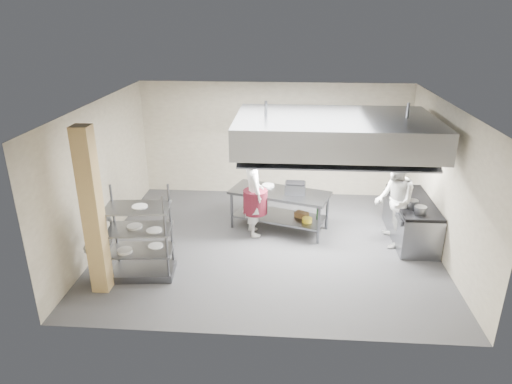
# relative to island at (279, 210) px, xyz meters

# --- Properties ---
(floor) EXTENTS (7.00, 7.00, 0.00)m
(floor) POSITION_rel_island_xyz_m (-0.21, -0.78, -0.46)
(floor) COLOR #3C3C3F
(floor) RESTS_ON ground
(ceiling) EXTENTS (7.00, 7.00, 0.00)m
(ceiling) POSITION_rel_island_xyz_m (-0.21, -0.78, 2.54)
(ceiling) COLOR silver
(ceiling) RESTS_ON wall_back
(wall_back) EXTENTS (7.00, 0.00, 7.00)m
(wall_back) POSITION_rel_island_xyz_m (-0.21, 2.22, 1.04)
(wall_back) COLOR #AEA28A
(wall_back) RESTS_ON ground
(wall_left) EXTENTS (0.00, 6.00, 6.00)m
(wall_left) POSITION_rel_island_xyz_m (-3.71, -0.78, 1.04)
(wall_left) COLOR #AEA28A
(wall_left) RESTS_ON ground
(wall_right) EXTENTS (0.00, 6.00, 6.00)m
(wall_right) POSITION_rel_island_xyz_m (3.29, -0.78, 1.04)
(wall_right) COLOR #AEA28A
(wall_right) RESTS_ON ground
(column) EXTENTS (0.30, 0.30, 3.00)m
(column) POSITION_rel_island_xyz_m (-3.11, -2.68, 1.04)
(column) COLOR tan
(column) RESTS_ON floor
(exhaust_hood) EXTENTS (4.00, 2.50, 0.60)m
(exhaust_hood) POSITION_rel_island_xyz_m (1.09, -0.38, 1.94)
(exhaust_hood) COLOR gray
(exhaust_hood) RESTS_ON ceiling
(hood_strip_a) EXTENTS (1.60, 0.12, 0.04)m
(hood_strip_a) POSITION_rel_island_xyz_m (0.19, -0.38, 1.62)
(hood_strip_a) COLOR white
(hood_strip_a) RESTS_ON exhaust_hood
(hood_strip_b) EXTENTS (1.60, 0.12, 0.04)m
(hood_strip_b) POSITION_rel_island_xyz_m (1.99, -0.38, 1.62)
(hood_strip_b) COLOR white
(hood_strip_b) RESTS_ON exhaust_hood
(wall_shelf) EXTENTS (1.50, 0.28, 0.04)m
(wall_shelf) POSITION_rel_island_xyz_m (1.59, 2.06, 1.04)
(wall_shelf) COLOR gray
(wall_shelf) RESTS_ON wall_back
(island) EXTENTS (2.37, 1.55, 0.91)m
(island) POSITION_rel_island_xyz_m (0.00, 0.00, 0.00)
(island) COLOR gray
(island) RESTS_ON floor
(island_worktop) EXTENTS (2.37, 1.55, 0.06)m
(island_worktop) POSITION_rel_island_xyz_m (0.00, 0.00, 0.42)
(island_worktop) COLOR gray
(island_worktop) RESTS_ON island
(island_undershelf) EXTENTS (2.17, 1.41, 0.04)m
(island_undershelf) POSITION_rel_island_xyz_m (0.00, 0.00, -0.16)
(island_undershelf) COLOR slate
(island_undershelf) RESTS_ON island
(pass_rack) EXTENTS (1.21, 0.78, 1.73)m
(pass_rack) POSITION_rel_island_xyz_m (-2.51, -2.18, 0.41)
(pass_rack) COLOR slate
(pass_rack) RESTS_ON floor
(cooking_range) EXTENTS (0.80, 2.00, 0.84)m
(cooking_range) POSITION_rel_island_xyz_m (2.87, -0.28, -0.04)
(cooking_range) COLOR slate
(cooking_range) RESTS_ON floor
(range_top) EXTENTS (0.78, 1.96, 0.06)m
(range_top) POSITION_rel_island_xyz_m (2.87, -0.28, 0.41)
(range_top) COLOR black
(range_top) RESTS_ON cooking_range
(chef_head) EXTENTS (0.66, 0.80, 1.90)m
(chef_head) POSITION_rel_island_xyz_m (-0.57, -0.30, 0.49)
(chef_head) COLOR silver
(chef_head) RESTS_ON floor
(chef_line) EXTENTS (0.80, 1.00, 1.97)m
(chef_line) POSITION_rel_island_xyz_m (2.39, -0.57, 0.53)
(chef_line) COLOR white
(chef_line) RESTS_ON floor
(chef_plating) EXTENTS (0.54, 1.04, 1.70)m
(chef_plating) POSITION_rel_island_xyz_m (-3.21, -2.33, 0.40)
(chef_plating) COLOR silver
(chef_plating) RESTS_ON floor
(griddle) EXTENTS (0.47, 0.37, 0.22)m
(griddle) POSITION_rel_island_xyz_m (0.34, -0.04, 0.57)
(griddle) COLOR slate
(griddle) RESTS_ON island_worktop
(wicker_basket) EXTENTS (0.34, 0.31, 0.12)m
(wicker_basket) POSITION_rel_island_xyz_m (0.51, -0.05, -0.07)
(wicker_basket) COLOR olive
(wicker_basket) RESTS_ON island_undershelf
(stockpot) EXTENTS (0.24, 0.24, 0.17)m
(stockpot) POSITION_rel_island_xyz_m (2.74, -0.67, 0.53)
(stockpot) COLOR gray
(stockpot) RESTS_ON range_top
(plate_stack) EXTENTS (0.28, 0.28, 0.05)m
(plate_stack) POSITION_rel_island_xyz_m (-2.51, -2.18, 0.10)
(plate_stack) COLOR white
(plate_stack) RESTS_ON pass_rack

